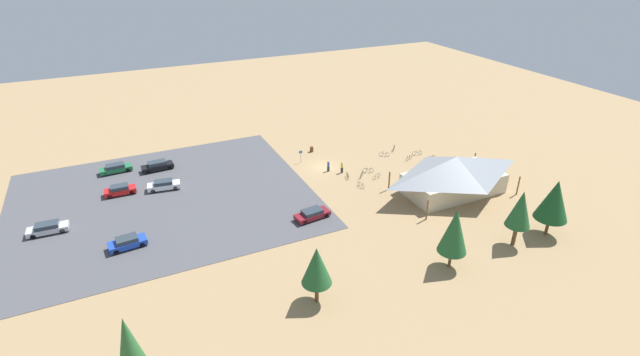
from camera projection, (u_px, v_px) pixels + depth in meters
ground at (323, 167)px, 74.54m from camera, size 160.00×160.00×0.00m
parking_lot_asphalt at (163, 199)px, 65.20m from camera, size 40.34×35.07×0.05m
bike_pavilion at (455, 173)px, 65.78m from camera, size 16.19×9.38×5.62m
trash_bin at (312, 149)px, 79.96m from camera, size 0.60×0.60×0.90m
lot_sign at (301, 155)px, 75.51m from camera, size 0.56×0.08×2.20m
pine_far_west at (129, 348)px, 34.95m from camera, size 2.62×2.62×7.95m
pine_mideast at (554, 200)px, 55.25m from camera, size 3.90×3.90×7.45m
pine_west at (454, 231)px, 49.59m from camera, size 3.20×3.20×7.35m
pine_midwest at (317, 266)px, 44.82m from camera, size 3.05×3.05×6.45m
pine_far_east at (520, 209)px, 53.27m from camera, size 2.86×2.86×7.24m
bicycle_purple_by_bin at (384, 154)px, 78.29m from camera, size 1.45×1.07×0.80m
bicycle_teal_near_porch at (368, 170)px, 72.70m from camera, size 1.60×0.76×0.89m
bicycle_green_edge_south at (362, 175)px, 71.29m from camera, size 1.25×1.33×0.86m
bicycle_blue_back_row at (417, 153)px, 78.70m from camera, size 1.75×0.52×0.86m
bicycle_white_lone_east at (377, 177)px, 70.75m from camera, size 1.69×0.65×0.83m
bicycle_yellow_yard_left at (394, 148)px, 80.43m from camera, size 1.24×1.33×0.85m
bicycle_red_yard_center at (409, 158)px, 76.91m from camera, size 1.54×0.67×0.79m
bicycle_black_edge_north at (348, 176)px, 71.05m from camera, size 0.63×1.65×0.82m
bicycle_silver_front_row at (361, 185)px, 68.38m from camera, size 0.48×1.70×0.80m
bicycle_orange_yard_right at (432, 158)px, 76.98m from camera, size 1.62×0.56×0.78m
car_silver_by_curb at (48, 228)px, 57.36m from camera, size 4.76×1.96×1.34m
car_green_mid_lot at (116, 168)px, 72.58m from camera, size 4.86×2.08×1.35m
car_white_aisle_side at (164, 185)px, 67.53m from camera, size 4.75×2.35×1.40m
car_red_second_row at (120, 190)px, 66.18m from camera, size 4.29×1.79×1.39m
car_maroon_near_entry at (312, 214)px, 60.40m from camera, size 4.82×2.40×1.28m
car_blue_far_end at (127, 242)px, 54.62m from camera, size 4.44×2.28×1.37m
car_black_back_corner at (157, 166)px, 73.27m from camera, size 4.87×2.04×1.48m
visitor_crossing_yard at (342, 167)px, 72.38m from camera, size 0.36×0.36×1.82m
visitor_by_pavilion at (328, 166)px, 72.92m from camera, size 0.36×0.36×1.76m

